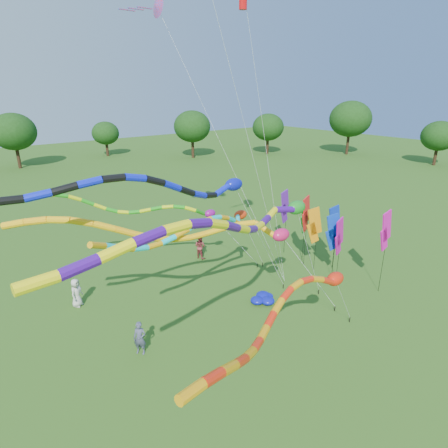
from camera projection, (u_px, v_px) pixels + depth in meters
ground at (308, 331)px, 19.07m from camera, size 160.00×160.00×0.00m
tree_ring at (392, 249)px, 15.21m from camera, size 122.95×122.21×9.52m
tube_kite_red at (297, 304)px, 13.01m from camera, size 12.63×4.22×6.56m
tube_kite_orange at (195, 231)px, 16.73m from camera, size 14.09×5.37×7.60m
tube_kite_purple at (245, 222)px, 13.34m from camera, size 15.63×4.55×9.00m
tube_kite_blue at (161, 188)px, 14.87m from camera, size 15.56×1.50×9.46m
tube_kite_cyan at (205, 225)px, 18.20m from camera, size 12.80×4.81×7.21m
tube_kite_green at (153, 208)px, 22.63m from camera, size 11.55×5.21×6.67m
delta_kite_high_c at (157, 6)px, 20.28m from camera, size 6.66×7.09×17.38m
banner_pole_orange at (314, 226)px, 24.23m from camera, size 1.12×0.48×4.52m
banner_pole_magenta_b at (386, 231)px, 21.31m from camera, size 1.16×0.10×5.24m
banner_pole_green at (304, 216)px, 25.52m from camera, size 1.13×0.44×4.69m
banner_pole_violet at (285, 207)px, 26.73m from camera, size 1.15×0.30×4.93m
banner_pole_blue_a at (333, 232)px, 23.43m from camera, size 1.12×0.47×4.40m
banner_pole_magenta_a at (339, 237)px, 23.17m from camera, size 1.15×0.31×4.24m
banner_pole_blue_b at (334, 224)px, 24.57m from camera, size 1.16×0.27×4.53m
banner_pole_red at (306, 214)px, 24.73m from camera, size 1.14×0.38×5.07m
blue_nylon_heap at (262, 301)px, 21.40m from camera, size 1.14×1.44×0.43m
person_a at (76, 293)px, 20.98m from camera, size 0.97×0.93×1.68m
person_b at (140, 338)px, 17.19m from camera, size 0.70×0.71×1.65m
person_c at (200, 247)px, 26.97m from camera, size 0.90×1.02×1.78m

